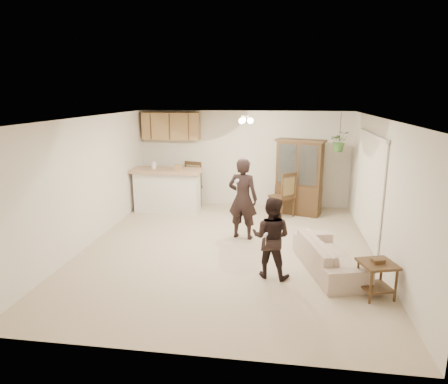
# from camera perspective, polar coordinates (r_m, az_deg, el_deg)

# --- Properties ---
(floor) EXTENTS (6.50, 6.50, 0.00)m
(floor) POSITION_cam_1_polar(r_m,az_deg,el_deg) (7.79, 0.49, -8.18)
(floor) COLOR tan
(floor) RESTS_ON ground
(ceiling) EXTENTS (5.50, 6.50, 0.02)m
(ceiling) POSITION_cam_1_polar(r_m,az_deg,el_deg) (7.23, 0.53, 10.51)
(ceiling) COLOR white
(ceiling) RESTS_ON wall_back
(wall_back) EXTENTS (5.50, 0.02, 2.50)m
(wall_back) POSITION_cam_1_polar(r_m,az_deg,el_deg) (10.58, 2.86, 4.76)
(wall_back) COLOR silver
(wall_back) RESTS_ON ground
(wall_front) EXTENTS (5.50, 0.02, 2.50)m
(wall_front) POSITION_cam_1_polar(r_m,az_deg,el_deg) (4.36, -5.26, -8.80)
(wall_front) COLOR silver
(wall_front) RESTS_ON ground
(wall_left) EXTENTS (0.02, 6.50, 2.50)m
(wall_left) POSITION_cam_1_polar(r_m,az_deg,el_deg) (8.23, -18.83, 1.39)
(wall_left) COLOR silver
(wall_left) RESTS_ON ground
(wall_right) EXTENTS (0.02, 6.50, 2.50)m
(wall_right) POSITION_cam_1_polar(r_m,az_deg,el_deg) (7.56, 21.62, 0.09)
(wall_right) COLOR silver
(wall_right) RESTS_ON ground
(breakfast_bar) EXTENTS (1.60, 0.55, 1.00)m
(breakfast_bar) POSITION_cam_1_polar(r_m,az_deg,el_deg) (10.20, -8.07, -0.01)
(breakfast_bar) COLOR white
(breakfast_bar) RESTS_ON floor
(bar_top) EXTENTS (1.75, 0.70, 0.08)m
(bar_top) POSITION_cam_1_polar(r_m,az_deg,el_deg) (10.09, -8.18, 3.03)
(bar_top) COLOR tan
(bar_top) RESTS_ON breakfast_bar
(upper_cabinets) EXTENTS (1.50, 0.34, 0.70)m
(upper_cabinets) POSITION_cam_1_polar(r_m,az_deg,el_deg) (10.65, -7.55, 9.32)
(upper_cabinets) COLOR olive
(upper_cabinets) RESTS_ON wall_back
(vertical_blinds) EXTENTS (0.06, 2.30, 2.10)m
(vertical_blinds) POSITION_cam_1_polar(r_m,az_deg,el_deg) (8.44, 19.91, 0.55)
(vertical_blinds) COLOR white
(vertical_blinds) RESTS_ON wall_right
(ceiling_fixture) EXTENTS (0.36, 0.36, 0.20)m
(ceiling_fixture) POSITION_cam_1_polar(r_m,az_deg,el_deg) (8.41, 3.00, 10.28)
(ceiling_fixture) COLOR #F5E6B8
(ceiling_fixture) RESTS_ON ceiling
(hanging_plant) EXTENTS (0.43, 0.37, 0.48)m
(hanging_plant) POSITION_cam_1_polar(r_m,az_deg,el_deg) (9.71, 16.16, 6.98)
(hanging_plant) COLOR #2A5823
(hanging_plant) RESTS_ON ceiling
(plant_cord) EXTENTS (0.01, 0.01, 0.65)m
(plant_cord) POSITION_cam_1_polar(r_m,az_deg,el_deg) (9.68, 16.29, 8.89)
(plant_cord) COLOR black
(plant_cord) RESTS_ON ceiling
(sofa) EXTENTS (1.19, 2.00, 0.73)m
(sofa) POSITION_cam_1_polar(r_m,az_deg,el_deg) (7.02, 14.80, -7.98)
(sofa) COLOR #EFE1C5
(sofa) RESTS_ON floor
(adult) EXTENTS (0.73, 0.56, 1.80)m
(adult) POSITION_cam_1_polar(r_m,az_deg,el_deg) (8.13, 2.70, -0.55)
(adult) COLOR black
(adult) RESTS_ON floor
(child) EXTENTS (0.76, 0.65, 1.35)m
(child) POSITION_cam_1_polar(r_m,az_deg,el_deg) (6.51, 6.74, -6.44)
(child) COLOR black
(child) RESTS_ON floor
(china_hutch) EXTENTS (1.26, 0.79, 1.86)m
(china_hutch) POSITION_cam_1_polar(r_m,az_deg,el_deg) (9.98, 10.68, 2.03)
(china_hutch) COLOR #3A2515
(china_hutch) RESTS_ON floor
(side_table) EXTENTS (0.61, 0.61, 0.59)m
(side_table) POSITION_cam_1_polar(r_m,az_deg,el_deg) (6.41, 20.93, -11.51)
(side_table) COLOR #3A2515
(side_table) RESTS_ON floor
(chair_bar) EXTENTS (0.58, 0.58, 1.08)m
(chair_bar) POSITION_cam_1_polar(r_m,az_deg,el_deg) (10.45, -10.96, -0.89)
(chair_bar) COLOR #3A2515
(chair_bar) RESTS_ON floor
(chair_hutch_left) EXTENTS (0.66, 0.66, 1.19)m
(chair_hutch_left) POSITION_cam_1_polar(r_m,az_deg,el_deg) (10.51, -5.00, -0.44)
(chair_hutch_left) COLOR #3A2515
(chair_hutch_left) RESTS_ON floor
(chair_hutch_right) EXTENTS (0.69, 0.69, 1.11)m
(chair_hutch_right) POSITION_cam_1_polar(r_m,az_deg,el_deg) (9.84, 8.26, -1.67)
(chair_hutch_right) COLOR #3A2515
(chair_hutch_right) RESTS_ON floor
(controller_adult) EXTENTS (0.07, 0.15, 0.04)m
(controller_adult) POSITION_cam_1_polar(r_m,az_deg,el_deg) (7.68, 1.84, 1.60)
(controller_adult) COLOR white
(controller_adult) RESTS_ON adult
(controller_child) EXTENTS (0.06, 0.12, 0.04)m
(controller_child) POSITION_cam_1_polar(r_m,az_deg,el_deg) (6.18, 6.00, -6.09)
(controller_child) COLOR white
(controller_child) RESTS_ON child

